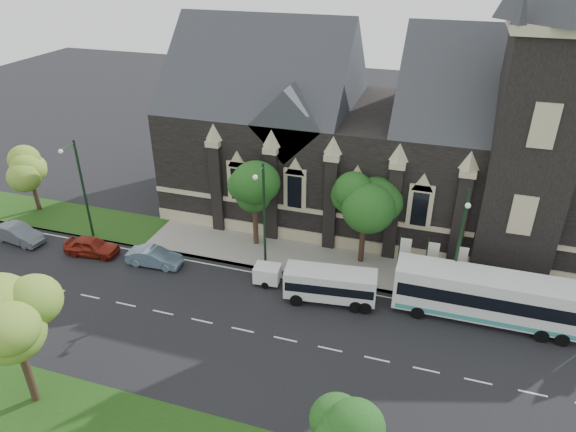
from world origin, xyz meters
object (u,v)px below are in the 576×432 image
at_px(tree_park_east, 355,429).
at_px(car_far_red, 91,246).
at_px(tree_park_near, 14,308).
at_px(car_far_grey, 18,234).
at_px(street_lamp_near, 460,243).
at_px(sedan, 154,257).
at_px(banner_flag_right, 458,262).
at_px(tree_walk_far, 31,166).
at_px(banner_flag_left, 402,253).
at_px(street_lamp_far, 81,185).
at_px(banner_flag_center, 430,258).
at_px(box_trailer, 267,274).
at_px(tree_walk_right, 369,197).
at_px(shuttle_bus, 331,284).
at_px(street_lamp_mid, 263,213).
at_px(tour_coach, 486,296).
at_px(tree_walk_left, 257,183).

bearing_deg(tree_park_east, car_far_red, 149.77).
xyz_separation_m(tree_park_near, car_far_grey, (-13.77, 13.53, -5.64)).
xyz_separation_m(street_lamp_near, sedan, (-22.60, -1.97, -4.38)).
bearing_deg(street_lamp_near, banner_flag_right, 81.44).
bearing_deg(tree_park_near, tree_walk_far, 130.28).
bearing_deg(tree_park_east, banner_flag_left, 89.65).
height_order(street_lamp_far, car_far_grey, street_lamp_far).
relative_size(banner_flag_center, box_trailer, 1.41).
distance_m(street_lamp_far, box_trailer, 17.40).
xyz_separation_m(tree_walk_right, banner_flag_center, (5.08, -1.71, -3.43)).
bearing_deg(shuttle_bus, street_lamp_near, 8.09).
relative_size(street_lamp_mid, street_lamp_far, 1.00).
bearing_deg(box_trailer, banner_flag_right, 10.04).
bearing_deg(shuttle_bus, banner_flag_left, 35.59).
xyz_separation_m(street_lamp_mid, tour_coach, (16.24, -1.01, -3.19)).
xyz_separation_m(tree_walk_far, street_lamp_mid, (23.82, -3.08, 0.49)).
bearing_deg(street_lamp_far, shuttle_bus, -5.76).
bearing_deg(car_far_red, shuttle_bus, -95.85).
xyz_separation_m(tree_park_east, tree_walk_far, (-34.00, 19.50, 0.00)).
height_order(tree_walk_far, street_lamp_mid, street_lamp_mid).
bearing_deg(street_lamp_near, car_far_red, -175.71).
relative_size(tree_walk_right, banner_flag_left, 1.95).
bearing_deg(shuttle_bus, tree_park_near, -141.80).
distance_m(sedan, car_far_grey, 12.94).
bearing_deg(street_lamp_far, box_trailer, -5.28).
height_order(street_lamp_near, car_far_red, street_lamp_near).
xyz_separation_m(tree_park_near, car_far_red, (-6.58, 13.74, -5.65)).
distance_m(tree_walk_far, street_lamp_mid, 24.03).
bearing_deg(banner_flag_right, car_far_red, -171.99).
height_order(tree_park_near, tour_coach, tree_park_near).
distance_m(street_lamp_far, banner_flag_center, 28.48).
relative_size(tree_park_near, sedan, 1.93).
xyz_separation_m(tree_park_east, shuttle_bus, (-4.36, 14.22, -3.17)).
height_order(box_trailer, car_far_grey, car_far_grey).
xyz_separation_m(tree_walk_left, street_lamp_mid, (1.80, -3.61, -0.62)).
height_order(street_lamp_mid, shuttle_bus, street_lamp_mid).
bearing_deg(tree_walk_right, banner_flag_left, -29.10).
height_order(street_lamp_near, banner_flag_right, street_lamp_near).
distance_m(tree_walk_right, street_lamp_mid, 8.10).
height_order(tree_park_east, banner_flag_left, tree_park_east).
xyz_separation_m(tree_park_near, tree_park_east, (17.95, -0.55, -1.80)).
bearing_deg(tree_walk_far, tree_park_near, -49.72).
xyz_separation_m(street_lamp_mid, banner_flag_right, (14.29, 1.91, -2.73)).
relative_size(street_lamp_far, tour_coach, 0.74).
xyz_separation_m(banner_flag_left, tour_coach, (5.95, -2.91, -0.46)).
xyz_separation_m(tree_park_near, shuttle_bus, (13.58, 13.66, -4.96)).
relative_size(banner_flag_left, shuttle_bus, 0.60).
distance_m(tree_park_near, tree_walk_far, 24.90).
height_order(banner_flag_right, box_trailer, banner_flag_right).
xyz_separation_m(tree_walk_left, street_lamp_near, (15.80, -3.61, -0.62)).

